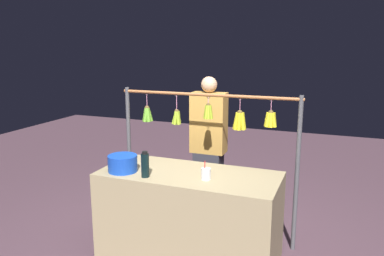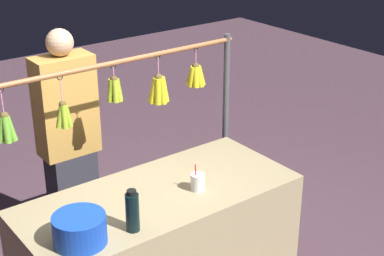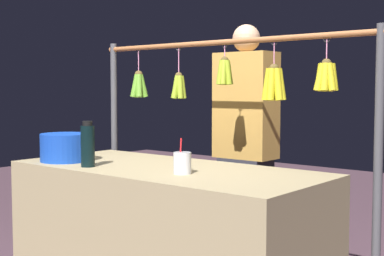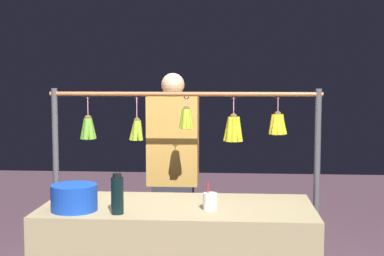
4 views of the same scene
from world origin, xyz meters
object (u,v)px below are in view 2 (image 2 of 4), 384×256
at_px(vendor_person, 69,148).
at_px(water_bottle, 132,211).
at_px(drink_cup, 198,182).
at_px(blue_bucket, 80,229).

bearing_deg(vendor_person, water_bottle, 80.10).
xyz_separation_m(water_bottle, drink_cup, (-0.54, -0.13, -0.06)).
bearing_deg(blue_bucket, water_bottle, 166.69).
bearing_deg(vendor_person, drink_cup, 107.82).
height_order(water_bottle, vendor_person, vendor_person).
xyz_separation_m(water_bottle, blue_bucket, (0.28, -0.07, -0.04)).
bearing_deg(blue_bucket, vendor_person, -113.48).
relative_size(blue_bucket, vendor_person, 0.17).
bearing_deg(drink_cup, water_bottle, 14.04).
distance_m(water_bottle, drink_cup, 0.56).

